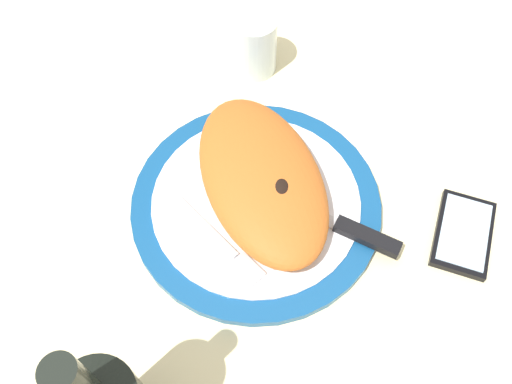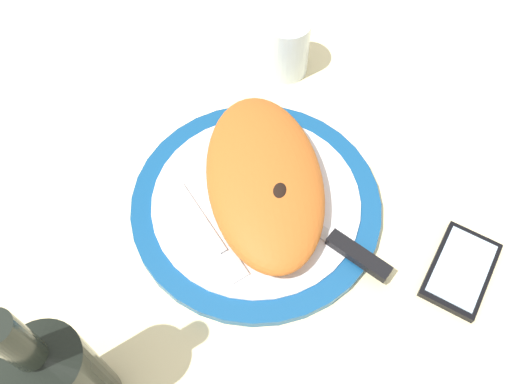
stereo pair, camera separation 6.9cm
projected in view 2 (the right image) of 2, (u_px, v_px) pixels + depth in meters
The scene contains 8 objects.
ground_plane at pixel (256, 212), 73.23cm from camera, with size 150.00×150.00×3.00cm, color beige.
plate at pixel (256, 203), 71.28cm from camera, with size 32.79×32.79×1.66cm.
calzone at pixel (264, 179), 69.14cm from camera, with size 29.50×20.26×5.27cm.
fork at pixel (216, 240), 67.32cm from camera, with size 15.55×4.71×0.40cm.
knife at pixel (335, 240), 66.99cm from camera, with size 20.31×13.06×1.20cm.
smartphone at pixel (461, 270), 66.62cm from camera, with size 12.45×13.12×1.16cm.
water_glass at pixel (286, 50), 81.56cm from camera, with size 6.81×6.81×9.22cm.
wine_bottle at pixel (63, 378), 50.89cm from camera, with size 7.29×7.29×25.72cm.
Camera 2 is at (33.54, -12.65, 62.41)cm, focal length 37.97 mm.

